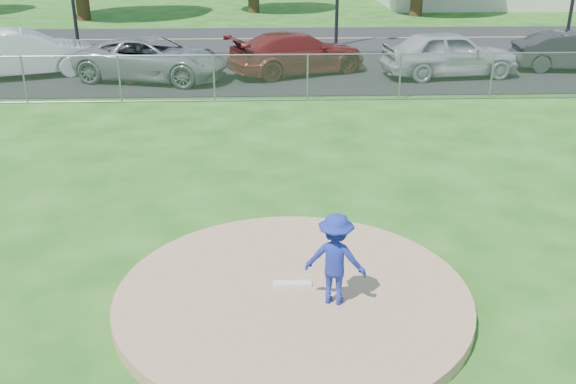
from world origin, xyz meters
name	(u,v)px	position (x,y,z in m)	size (l,w,h in m)	color
ground	(278,118)	(0.00, 10.00, 0.00)	(120.00, 120.00, 0.00)	#1B5312
pitchers_mound	(293,297)	(0.00, 0.00, 0.10)	(5.40, 5.40, 0.20)	tan
pitching_rubber	(292,284)	(0.00, 0.20, 0.22)	(0.60, 0.15, 0.04)	white
chain_link_fence	(276,78)	(0.00, 12.00, 0.75)	(40.00, 0.06, 1.50)	gray
parking_lot	(274,71)	(0.00, 16.50, 0.01)	(50.00, 8.00, 0.01)	black
street	(272,39)	(0.00, 24.00, 0.00)	(60.00, 7.00, 0.01)	black
pitcher	(335,259)	(0.60, -0.27, 0.90)	(0.91, 0.52, 1.40)	#1C2B9C
traffic_cone	(129,72)	(-5.27, 14.71, 0.41)	(0.41, 0.41, 0.79)	#D63E0B
parked_car_white	(25,53)	(-9.29, 15.93, 0.86)	(1.81, 5.18, 1.71)	white
parked_car_gray	(153,59)	(-4.45, 15.17, 0.78)	(2.55, 5.53, 1.54)	slate
parked_car_darkred	(298,53)	(0.90, 16.04, 0.79)	(2.17, 5.35, 1.55)	maroon
parked_car_pearl	(450,53)	(6.51, 15.33, 0.86)	(2.01, 5.00, 1.71)	#B0B2B4
parked_car_charcoal	(572,51)	(11.56, 16.24, 0.73)	(1.53, 4.39, 1.45)	#29292B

